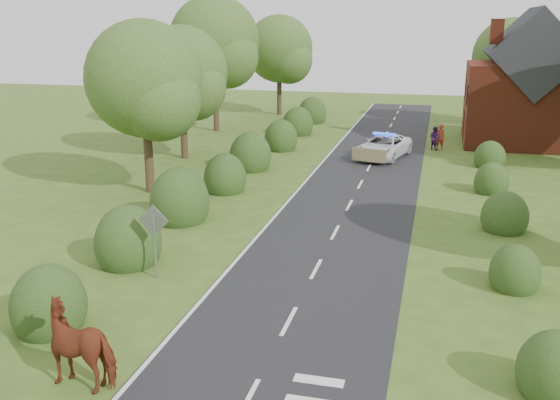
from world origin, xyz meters
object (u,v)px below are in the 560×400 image
(road_sign, at_px, (154,230))
(police_van, at_px, (383,147))
(pedestrian_purple, at_px, (435,138))
(pedestrian_red, at_px, (440,137))
(cow, at_px, (85,349))

(road_sign, height_order, police_van, road_sign)
(police_van, distance_m, pedestrian_purple, 4.62)
(road_sign, bearing_deg, pedestrian_red, 70.18)
(cow, distance_m, pedestrian_red, 31.82)
(road_sign, xyz_separation_m, police_van, (5.54, 21.05, -0.94))
(pedestrian_red, height_order, pedestrian_purple, pedestrian_red)
(road_sign, bearing_deg, cow, -80.12)
(police_van, distance_m, pedestrian_red, 5.02)
(cow, bearing_deg, pedestrian_red, 167.50)
(pedestrian_red, bearing_deg, police_van, 32.24)
(pedestrian_purple, bearing_deg, police_van, 93.02)
(road_sign, xyz_separation_m, pedestrian_purple, (8.59, 24.51, -0.87))
(road_sign, xyz_separation_m, cow, (1.06, -6.07, -0.83))
(road_sign, xyz_separation_m, pedestrian_red, (8.92, 24.75, -0.81))
(police_van, bearing_deg, pedestrian_red, 61.57)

